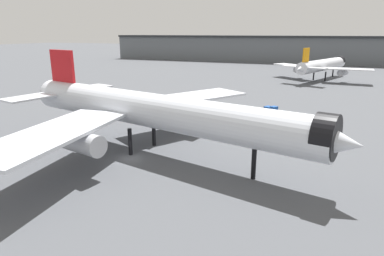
{
  "coord_description": "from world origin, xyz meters",
  "views": [
    {
      "loc": [
        27.03,
        -41.61,
        18.92
      ],
      "look_at": [
        9.37,
        2.17,
        5.41
      ],
      "focal_mm": 31.51,
      "sensor_mm": 36.0,
      "label": 1
    }
  ],
  "objects": [
    {
      "name": "ground",
      "position": [
        0.0,
        0.0,
        0.0
      ],
      "size": [
        900.0,
        900.0,
        0.0
      ],
      "primitive_type": "plane",
      "color": "#4C4F54"
    },
    {
      "name": "airliner_near_gate",
      "position": [
        1.81,
        3.91,
        6.9
      ],
      "size": [
        60.05,
        54.01,
        15.68
      ],
      "rotation": [
        0.0,
        0.0,
        -0.23
      ],
      "color": "silver",
      "rests_on": "ground"
    },
    {
      "name": "airliner_far_taxiway",
      "position": [
        24.39,
        105.72,
        5.87
      ],
      "size": [
        38.34,
        43.13,
        13.31
      ],
      "rotation": [
        0.0,
        0.0,
        1.21
      ],
      "color": "silver",
      "rests_on": "ground"
    },
    {
      "name": "terminal_building",
      "position": [
        -13.43,
        184.37,
        8.54
      ],
      "size": [
        204.01,
        23.49,
        30.94
      ],
      "rotation": [
        0.0,
        0.0,
        0.0
      ],
      "color": "slate",
      "rests_on": "ground"
    },
    {
      "name": "baggage_tug_wing",
      "position": [
        15.11,
        38.81,
        0.97
      ],
      "size": [
        3.56,
        3.14,
        1.85
      ],
      "rotation": [
        0.0,
        0.0,
        5.73
      ],
      "color": "black",
      "rests_on": "ground"
    }
  ]
}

